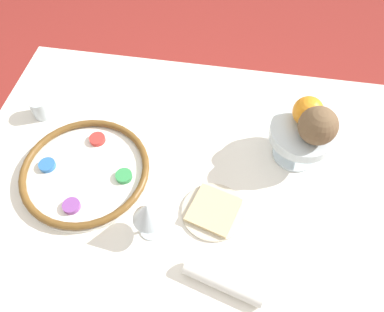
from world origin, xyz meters
TOP-DOWN VIEW (x-y plane):
  - ground_plane at (0.00, 0.00)m, footprint 8.00×8.00m
  - dining_table at (0.00, 0.00)m, footprint 1.24×0.94m
  - seder_plate at (-0.28, -0.03)m, footprint 0.36×0.36m
  - wine_glass at (-0.06, -0.16)m, footprint 0.08×0.08m
  - fruit_stand at (0.30, 0.13)m, footprint 0.18×0.18m
  - orange_fruit at (0.30, 0.17)m, footprint 0.08×0.08m
  - coconut at (0.32, 0.11)m, footprint 0.10×0.10m
  - bread_plate at (0.09, -0.09)m, footprint 0.17×0.17m
  - napkin_roll at (0.14, -0.27)m, footprint 0.20×0.09m
  - cup_near at (-0.48, 0.16)m, footprint 0.06×0.06m

SIDE VIEW (x-z plane):
  - ground_plane at x=0.00m, z-range 0.00..0.00m
  - dining_table at x=0.00m, z-range 0.00..0.72m
  - bread_plate at x=0.09m, z-range 0.72..0.74m
  - seder_plate at x=-0.28m, z-range 0.72..0.75m
  - napkin_roll at x=0.14m, z-range 0.72..0.76m
  - cup_near at x=-0.48m, z-range 0.72..0.78m
  - fruit_stand at x=0.30m, z-range 0.75..0.86m
  - wine_glass at x=-0.06m, z-range 0.75..0.89m
  - orange_fruit at x=0.30m, z-range 0.83..0.91m
  - coconut at x=0.32m, z-range 0.83..0.93m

